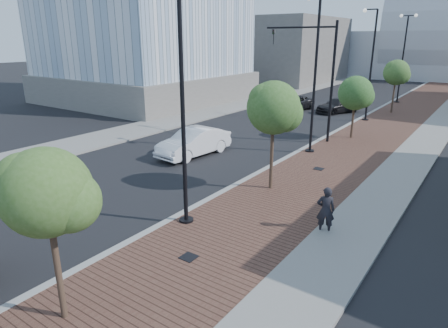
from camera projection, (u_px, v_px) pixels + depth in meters
The scene contains 22 objects.
sidewalk at pixel (415, 114), 37.06m from camera, with size 7.00×140.00×0.12m, color #4C2D23.
concrete_strip at pixel (447, 117), 35.59m from camera, with size 2.40×140.00×0.13m, color slate.
curb at pixel (377, 110), 38.97m from camera, with size 0.30×140.00×0.14m, color gray.
west_sidewalk at pixel (263, 99), 46.07m from camera, with size 4.00×140.00×0.12m, color slate.
white_sedan at pixel (194, 142), 23.93m from camera, with size 1.77×5.08×1.67m, color white.
dark_car_mid at pixel (292, 103), 38.91m from camera, with size 2.41×5.23×1.45m, color black.
dark_car_far at pixel (338, 106), 37.72m from camera, with size 1.91×4.69×1.36m, color black.
pedestrian at pixel (326, 210), 14.31m from camera, with size 0.66×0.44×1.82m, color black.
streetlight_1 at pixel (180, 114), 14.02m from camera, with size 1.44×0.56×9.21m.
streetlight_2 at pixel (315, 75), 23.16m from camera, with size 1.72×0.56×9.28m.
streetlight_3 at pixel (369, 70), 32.71m from camera, with size 1.44×0.56×9.21m.
streetlight_4 at pixel (403, 58), 41.85m from camera, with size 1.72×0.56×9.28m.
traffic_mast at pixel (320, 69), 25.94m from camera, with size 5.09×0.20×8.00m.
tree_0 at pixel (48, 193), 8.99m from camera, with size 2.21×2.13×4.62m.
tree_1 at pixel (275, 108), 17.43m from camera, with size 2.45×2.41×5.17m.
tree_2 at pixel (356, 93), 26.98m from camera, with size 2.41×2.36×4.47m.
tree_3 at pixel (397, 73), 36.14m from camera, with size 2.38×2.33×5.03m.
tower_podium at pixel (147, 87), 45.41m from camera, with size 19.00×19.00×3.00m, color slate.
convention_center at pixel (434, 43), 73.27m from camera, with size 50.00×30.00×50.00m.
commercial_block_nw at pixel (287, 50), 63.95m from camera, with size 14.00×20.00×10.00m, color #615D57.
utility_cover_1 at pixel (189, 257), 12.72m from camera, with size 0.50×0.50×0.02m, color black.
utility_cover_2 at pixel (319, 169), 21.29m from camera, with size 0.50×0.50×0.02m, color black.
Camera 1 is at (9.75, -0.48, 6.95)m, focal length 31.30 mm.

